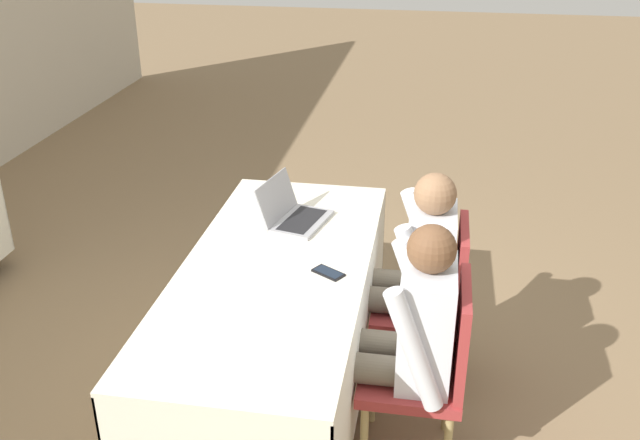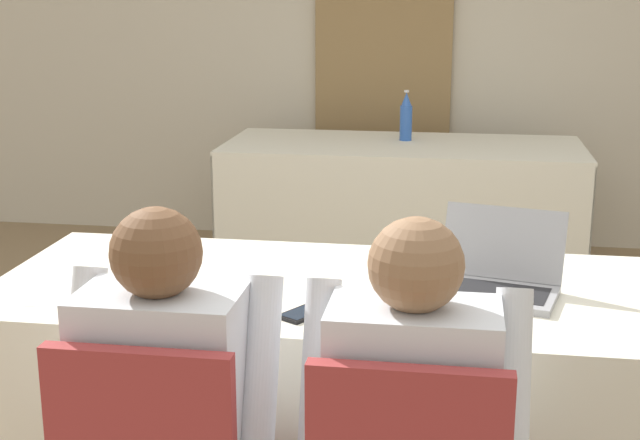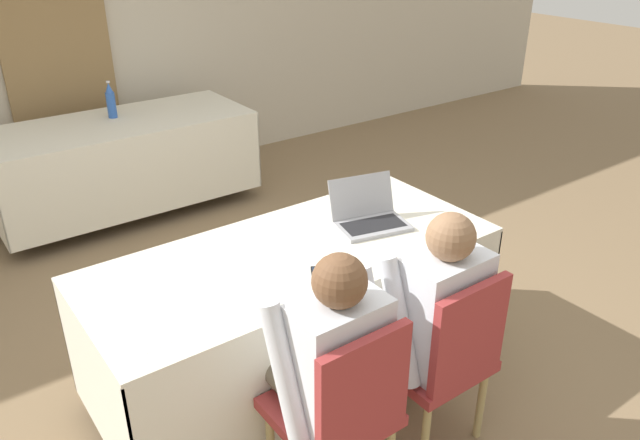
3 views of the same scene
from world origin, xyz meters
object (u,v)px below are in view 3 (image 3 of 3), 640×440
at_px(chair_near_left, 342,409).
at_px(person_white_shirt, 429,313).
at_px(laptop, 370,217).
at_px(water_bottle, 111,101).
at_px(chair_near_right, 443,355).
at_px(person_checkered_shirt, 326,362).
at_px(cell_phone, 320,275).

distance_m(chair_near_left, person_white_shirt, 0.58).
relative_size(laptop, water_bottle, 1.44).
height_order(laptop, water_bottle, water_bottle).
height_order(chair_near_right, person_checkered_shirt, person_checkered_shirt).
bearing_deg(chair_near_left, person_white_shirt, -169.49).
relative_size(laptop, person_checkered_shirt, 0.36).
bearing_deg(chair_near_right, chair_near_left, 0.00).
bearing_deg(person_checkered_shirt, laptop, -139.60).
relative_size(person_checkered_shirt, person_white_shirt, 1.00).
height_order(cell_phone, person_checkered_shirt, person_checkered_shirt).
relative_size(water_bottle, chair_near_right, 0.32).
relative_size(chair_near_left, chair_near_right, 1.00).
relative_size(chair_near_right, person_checkered_shirt, 0.77).
bearing_deg(chair_near_left, laptop, -135.34).
height_order(water_bottle, person_white_shirt, person_white_shirt).
distance_m(chair_near_right, person_white_shirt, 0.19).
distance_m(cell_phone, person_white_shirt, 0.50).
relative_size(laptop, chair_near_left, 0.46).
bearing_deg(laptop, chair_near_right, -91.38).
xyz_separation_m(water_bottle, chair_near_left, (-0.33, -3.34, -0.40)).
relative_size(cell_phone, person_checkered_shirt, 0.14).
bearing_deg(cell_phone, laptop, 58.88).
bearing_deg(water_bottle, chair_near_right, -86.15).
bearing_deg(chair_near_left, person_checkered_shirt, -90.00).
distance_m(water_bottle, person_checkered_shirt, 3.26).
distance_m(water_bottle, chair_near_right, 3.37).
height_order(cell_phone, water_bottle, water_bottle).
bearing_deg(cell_phone, chair_near_right, -25.43).
bearing_deg(person_checkered_shirt, cell_phone, -122.89).
xyz_separation_m(laptop, cell_phone, (-0.50, -0.26, -0.04)).
bearing_deg(person_white_shirt, chair_near_left, 10.51).
xyz_separation_m(water_bottle, person_checkered_shirt, (-0.33, -3.23, -0.24)).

